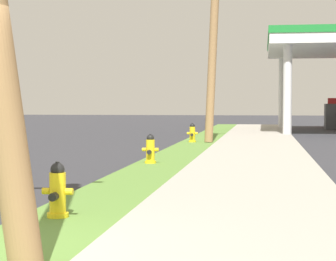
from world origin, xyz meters
name	(u,v)px	position (x,y,z in m)	size (l,w,h in m)	color
fire_hydrant_nearest	(58,193)	(0.54, 2.29, 0.45)	(0.42, 0.38, 0.74)	yellow
fire_hydrant_second	(150,150)	(0.42, 9.97, 0.45)	(0.42, 0.38, 0.74)	yellow
fire_hydrant_third	(192,134)	(0.51, 18.79, 0.45)	(0.42, 0.37, 0.74)	yellow
utility_pole_midground	(214,31)	(1.31, 18.96, 4.43)	(1.03, 1.22, 8.45)	#937047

